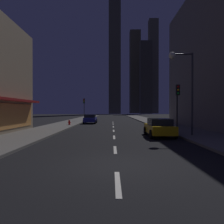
{
  "coord_description": "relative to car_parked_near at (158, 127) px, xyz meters",
  "views": [
    {
      "loc": [
        -0.17,
        -8.15,
        2.12
      ],
      "look_at": [
        0.0,
        25.95,
        1.81
      ],
      "focal_mm": 34.25,
      "sensor_mm": 36.0,
      "label": 1
    }
  ],
  "objects": [
    {
      "name": "car_parked_near",
      "position": [
        0.0,
        0.0,
        0.0
      ],
      "size": [
        1.98,
        4.24,
        1.45
      ],
      "color": "gold",
      "rests_on": "ground"
    },
    {
      "name": "sidewalk_right",
      "position": [
        3.4,
        23.18,
        -0.67
      ],
      "size": [
        4.0,
        76.0,
        0.15
      ],
      "primitive_type": "cube",
      "color": "#605E59",
      "rests_on": "ground"
    },
    {
      "name": "skyscraper_distant_short",
      "position": [
        15.57,
        105.27,
        19.86
      ],
      "size": [
        6.67,
        5.22,
        41.21
      ],
      "primitive_type": "cube",
      "color": "#38352A",
      "rests_on": "ground"
    },
    {
      "name": "skyscraper_distant_slender",
      "position": [
        22.34,
        118.35,
        28.84
      ],
      "size": [
        5.73,
        5.61,
        59.17
      ],
      "primitive_type": "cube",
      "color": "#524E3D",
      "rests_on": "ground"
    },
    {
      "name": "traffic_light_near_right",
      "position": [
        1.9,
        1.46,
        2.45
      ],
      "size": [
        0.32,
        0.48,
        4.2
      ],
      "color": "#2D2D2D",
      "rests_on": "sidewalk_right"
    },
    {
      "name": "ground_plane",
      "position": [
        -3.6,
        23.18,
        -0.79
      ],
      "size": [
        78.0,
        136.0,
        0.1
      ],
      "primitive_type": "cube",
      "color": "black"
    },
    {
      "name": "fire_hydrant_far_left",
      "position": [
        -9.5,
        11.6,
        -0.29
      ],
      "size": [
        0.42,
        0.3,
        0.65
      ],
      "color": "red",
      "rests_on": "sidewalk_left"
    },
    {
      "name": "skyscraper_distant_mid",
      "position": [
        11.69,
        126.93,
        26.84
      ],
      "size": [
        7.0,
        6.78,
        55.16
      ],
      "primitive_type": "cube",
      "color": "#444133",
      "rests_on": "ground"
    },
    {
      "name": "lane_marking_center",
      "position": [
        -3.6,
        4.78,
        -0.73
      ],
      "size": [
        0.16,
        33.4,
        0.01
      ],
      "color": "silver",
      "rests_on": "ground"
    },
    {
      "name": "sidewalk_left",
      "position": [
        -10.6,
        23.18,
        -0.67
      ],
      "size": [
        4.0,
        76.0,
        0.15
      ],
      "primitive_type": "cube",
      "color": "#605E59",
      "rests_on": "ground"
    },
    {
      "name": "skyscraper_distant_tall",
      "position": [
        -2.25,
        104.15,
        37.54
      ],
      "size": [
        6.68,
        5.79,
        76.56
      ],
      "primitive_type": "cube",
      "color": "#4A4638",
      "rests_on": "ground"
    },
    {
      "name": "car_parked_far",
      "position": [
        -7.2,
        16.74,
        0.0
      ],
      "size": [
        1.98,
        4.24,
        1.45
      ],
      "color": "navy",
      "rests_on": "ground"
    },
    {
      "name": "street_lamp_right",
      "position": [
        1.78,
        -0.03,
        4.33
      ],
      "size": [
        1.96,
        0.56,
        6.58
      ],
      "color": "#38383D",
      "rests_on": "sidewalk_right"
    },
    {
      "name": "traffic_light_far_left",
      "position": [
        -9.1,
        23.74,
        2.45
      ],
      "size": [
        0.32,
        0.48,
        4.2
      ],
      "color": "#2D2D2D",
      "rests_on": "sidewalk_left"
    }
  ]
}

